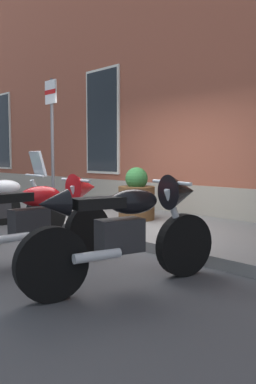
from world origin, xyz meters
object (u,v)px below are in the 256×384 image
motorcycle_red_sport (40,215)px  motorcycle_black_sport (132,227)px  parking_sign (52,128)px  barrel_planter (136,198)px

motorcycle_red_sport → motorcycle_black_sport: size_ratio=1.04×
parking_sign → barrel_planter: parking_sign is taller
motorcycle_black_sport → barrel_planter: motorcycle_black_sport is taller
motorcycle_red_sport → parking_sign: bearing=144.8°
motorcycle_black_sport → barrel_planter: bearing=134.9°
motorcycle_red_sport → parking_sign: 3.29m
motorcycle_black_sport → parking_sign: (-3.86, 1.57, 1.22)m
motorcycle_red_sport → motorcycle_black_sport: 1.38m
motorcycle_red_sport → motorcycle_black_sport: (1.37, 0.19, 0.01)m
parking_sign → motorcycle_red_sport: bearing=-35.2°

